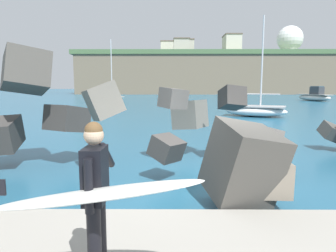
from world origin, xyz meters
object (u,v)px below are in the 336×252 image
object	(u,v)px
radar_dome	(290,40)
boat_near_right	(111,99)
boat_near_left	(315,96)
station_building_east	(181,47)
station_building_west	(187,49)
station_building_annex	(169,50)
station_building_central	(232,45)
boat_near_centre	(256,110)
surfer_with_board	(96,193)

from	to	relation	value
radar_dome	boat_near_right	bearing A→B (deg)	-126.72
boat_near_left	station_building_east	xyz separation A→B (m)	(-18.99, 45.33, 13.12)
station_building_west	station_building_annex	size ratio (longest dim) A/B	1.35
boat_near_right	radar_dome	world-z (taller)	radar_dome
boat_near_right	station_building_central	xyz separation A→B (m)	(27.04, 55.59, 14.21)
station_building_annex	boat_near_left	bearing A→B (deg)	-69.01
boat_near_right	radar_dome	size ratio (longest dim) A/B	0.77
boat_near_right	radar_dome	distance (m)	83.19
station_building_annex	boat_near_right	bearing A→B (deg)	-96.52
boat_near_left	station_building_east	size ratio (longest dim) A/B	0.82
boat_near_right	station_building_east	size ratio (longest dim) A/B	1.06
boat_near_right	station_building_east	world-z (taller)	station_building_east
radar_dome	station_building_east	bearing A→B (deg)	-160.05
boat_near_centre	station_building_east	bearing A→B (deg)	92.75
boat_near_left	station_building_central	size ratio (longest dim) A/B	0.85
boat_near_centre	boat_near_right	world-z (taller)	boat_near_right
boat_near_right	station_building_west	distance (m)	66.82
boat_near_right	station_building_central	world-z (taller)	station_building_central
station_building_west	station_building_central	world-z (taller)	station_building_central
boat_near_centre	station_building_annex	world-z (taller)	station_building_annex
station_building_central	station_building_east	size ratio (longest dim) A/B	0.97
station_building_central	station_building_annex	xyz separation A→B (m)	(-19.55, 9.97, -0.25)
boat_near_left	surfer_with_board	bearing A→B (deg)	-117.80
boat_near_left	station_building_central	world-z (taller)	station_building_central
station_building_central	station_building_east	distance (m)	16.32
surfer_with_board	station_building_east	bearing A→B (deg)	87.40
boat_near_centre	station_building_central	bearing A→B (deg)	80.25
boat_near_centre	boat_near_left	bearing A→B (deg)	56.31
boat_near_left	radar_dome	world-z (taller)	radar_dome
surfer_with_board	station_building_annex	distance (m)	103.78
boat_near_centre	station_building_central	xyz separation A→B (m)	(12.51, 72.78, 14.30)
station_building_east	radar_dome	bearing A→B (deg)	19.95
surfer_with_board	station_building_central	bearing A→B (deg)	77.94
surfer_with_board	boat_near_centre	world-z (taller)	boat_near_centre
surfer_with_board	station_building_annex	size ratio (longest dim) A/B	0.36
surfer_with_board	station_building_annex	xyz separation A→B (m)	(0.32, 102.93, 13.26)
radar_dome	station_building_central	size ratio (longest dim) A/B	1.41
surfer_with_board	boat_near_left	bearing A→B (deg)	62.20
boat_near_centre	station_building_east	distance (m)	70.22
station_building_east	station_building_west	bearing A→B (deg)	78.92
boat_near_centre	surfer_with_board	bearing A→B (deg)	-110.04
surfer_with_board	station_building_west	bearing A→B (deg)	86.36
surfer_with_board	station_building_east	xyz separation A→B (m)	(4.05, 89.04, 12.57)
boat_near_right	station_building_annex	bearing A→B (deg)	83.48
boat_near_left	boat_near_centre	distance (m)	28.27
radar_dome	station_building_west	world-z (taller)	radar_dome
station_building_west	station_building_central	distance (m)	15.78
radar_dome	station_building_central	xyz separation A→B (m)	(-21.65, -9.68, -2.82)
boat_near_left	boat_near_right	bearing A→B (deg)	-168.15
boat_near_centre	station_building_central	world-z (taller)	station_building_central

